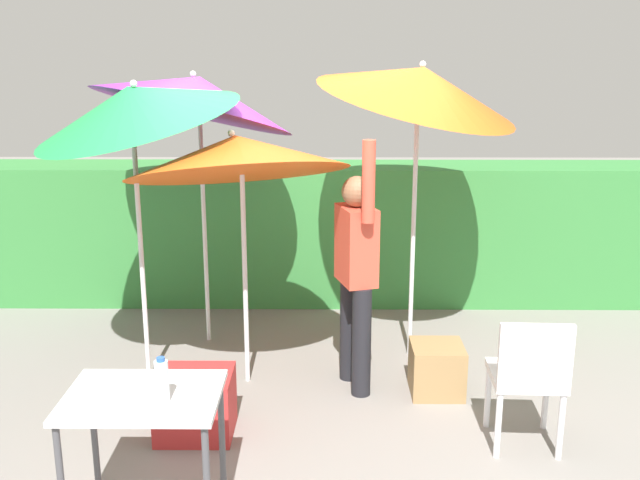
{
  "coord_description": "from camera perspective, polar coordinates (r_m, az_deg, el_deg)",
  "views": [
    {
      "loc": [
        0.04,
        -4.86,
        2.47
      ],
      "look_at": [
        0.0,
        0.3,
        1.1
      ],
      "focal_mm": 40.83,
      "sensor_mm": 36.0,
      "label": 1
    }
  ],
  "objects": [
    {
      "name": "ground_plane",
      "position": [
        5.45,
        -0.03,
        -12.07
      ],
      "size": [
        24.0,
        24.0,
        0.0
      ],
      "primitive_type": "plane",
      "color": "gray"
    },
    {
      "name": "person_vendor",
      "position": [
        5.26,
        2.85,
        -2.14
      ],
      "size": [
        0.31,
        0.55,
        1.88
      ],
      "color": "black",
      "rests_on": "ground_plane"
    },
    {
      "name": "hedge_row",
      "position": [
        7.25,
        0.12,
        0.57
      ],
      "size": [
        8.0,
        0.7,
        1.36
      ],
      "primitive_type": "cube",
      "color": "#38843D",
      "rests_on": "ground_plane"
    },
    {
      "name": "chair_plastic",
      "position": [
        4.76,
        16.04,
        -10.05
      ],
      "size": [
        0.46,
        0.46,
        0.89
      ],
      "color": "silver",
      "rests_on": "ground_plane"
    },
    {
      "name": "umbrella_navy",
      "position": [
        6.04,
        -9.67,
        11.16
      ],
      "size": [
        1.74,
        1.67,
        2.57
      ],
      "color": "silver",
      "rests_on": "ground_plane"
    },
    {
      "name": "bottle_water",
      "position": [
        3.78,
        -12.29,
        -10.73
      ],
      "size": [
        0.07,
        0.07,
        0.24
      ],
      "color": "silver",
      "rests_on": "folding_table"
    },
    {
      "name": "crate_cardboard",
      "position": [
        5.48,
        9.13,
        -9.95
      ],
      "size": [
        0.38,
        0.38,
        0.37
      ],
      "primitive_type": "cube",
      "color": "#9E7A4C",
      "rests_on": "ground_plane"
    },
    {
      "name": "umbrella_yellow",
      "position": [
        5.28,
        -14.44,
        10.19
      ],
      "size": [
        1.53,
        1.48,
        2.48
      ],
      "color": "silver",
      "rests_on": "ground_plane"
    },
    {
      "name": "umbrella_orange",
      "position": [
        5.19,
        -6.54,
        6.61
      ],
      "size": [
        1.64,
        1.61,
        2.12
      ],
      "color": "silver",
      "rests_on": "ground_plane"
    },
    {
      "name": "umbrella_rainbow",
      "position": [
        5.7,
        7.86,
        11.91
      ],
      "size": [
        1.63,
        1.59,
        2.6
      ],
      "color": "silver",
      "rests_on": "ground_plane"
    },
    {
      "name": "folding_table",
      "position": [
        3.97,
        -13.67,
        -12.83
      ],
      "size": [
        0.8,
        0.6,
        0.74
      ],
      "color": "#4C4C51",
      "rests_on": "ground_plane"
    },
    {
      "name": "cooler_box",
      "position": [
        4.95,
        -9.74,
        -12.55
      ],
      "size": [
        0.49,
        0.43,
        0.42
      ],
      "primitive_type": "cube",
      "color": "red",
      "rests_on": "ground_plane"
    }
  ]
}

